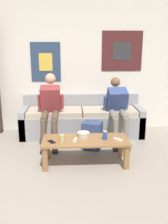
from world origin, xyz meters
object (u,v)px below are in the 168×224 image
(couch, at_px, (82,120))
(drink_can_blue, at_px, (105,135))
(ceramic_bowl, at_px, (83,134))
(person_seated_adult, at_px, (50,106))
(pillar_candle, at_px, (62,138))
(backpack, at_px, (92,136))
(person_seated_teen, at_px, (117,107))
(cell_phone, at_px, (52,142))
(game_controller_near_left, at_px, (75,140))
(coffee_table, at_px, (85,143))
(game_controller_near_right, at_px, (118,139))

(couch, relative_size, drink_can_blue, 18.71)
(couch, xyz_separation_m, ceramic_bowl, (-0.03, -1.18, 0.14))
(person_seated_adult, relative_size, drink_can_blue, 9.80)
(ceramic_bowl, height_order, drink_can_blue, drink_can_blue)
(pillar_candle, bearing_deg, ceramic_bowl, 28.85)
(backpack, height_order, drink_can_blue, drink_can_blue)
(person_seated_teen, relative_size, backpack, 2.45)
(pillar_candle, bearing_deg, cell_phone, -174.35)
(game_controller_near_left, bearing_deg, person_seated_adult, 114.11)
(coffee_table, xyz_separation_m, drink_can_blue, (0.28, -0.02, 0.13))
(couch, xyz_separation_m, backpack, (0.14, -0.72, -0.06))
(backpack, distance_m, ceramic_bowl, 0.53)
(backpack, bearing_deg, person_seated_adult, 154.37)
(ceramic_bowl, xyz_separation_m, game_controller_near_left, (-0.12, -0.15, -0.03))
(person_seated_teen, relative_size, cell_phone, 7.52)
(couch, height_order, game_controller_near_right, couch)
(coffee_table, bearing_deg, pillar_candle, -168.75)
(person_seated_adult, xyz_separation_m, pillar_candle, (0.23, -0.97, -0.23))
(ceramic_bowl, height_order, game_controller_near_right, ceramic_bowl)
(cell_phone, bearing_deg, game_controller_near_left, 6.94)
(drink_can_blue, distance_m, game_controller_near_left, 0.43)
(game_controller_near_left, height_order, cell_phone, game_controller_near_left)
(person_seated_adult, height_order, ceramic_bowl, person_seated_adult)
(couch, relative_size, backpack, 5.05)
(pillar_candle, bearing_deg, game_controller_near_left, 7.95)
(person_seated_adult, relative_size, person_seated_teen, 1.08)
(backpack, relative_size, drink_can_blue, 3.71)
(backpack, xyz_separation_m, cell_phone, (-0.63, -0.65, 0.17))
(ceramic_bowl, bearing_deg, backpack, 70.13)
(person_seated_adult, height_order, pillar_candle, person_seated_adult)
(coffee_table, distance_m, game_controller_near_right, 0.48)
(person_seated_adult, xyz_separation_m, drink_can_blue, (0.86, -0.93, -0.22))
(coffee_table, xyz_separation_m, person_seated_adult, (-0.57, 0.91, 0.35))
(person_seated_teen, bearing_deg, cell_phone, -137.76)
(backpack, distance_m, pillar_candle, 0.82)
(couch, bearing_deg, coffee_table, -90.25)
(ceramic_bowl, relative_size, pillar_candle, 1.64)
(person_seated_teen, distance_m, cell_phone, 1.52)
(cell_phone, bearing_deg, ceramic_bowl, 22.07)
(coffee_table, height_order, ceramic_bowl, ceramic_bowl)
(backpack, bearing_deg, ceramic_bowl, -109.87)
(backpack, relative_size, cell_phone, 3.06)
(game_controller_near_right, bearing_deg, person_seated_teen, 80.61)
(coffee_table, xyz_separation_m, pillar_candle, (-0.34, -0.07, 0.12))
(game_controller_near_right, bearing_deg, couch, 109.06)
(drink_can_blue, bearing_deg, coffee_table, 176.31)
(drink_can_blue, height_order, game_controller_near_left, drink_can_blue)
(coffee_table, height_order, backpack, backpack)
(ceramic_bowl, xyz_separation_m, cell_phone, (-0.46, -0.19, -0.04))
(person_seated_teen, xyz_separation_m, pillar_candle, (-0.96, -1.00, -0.19))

